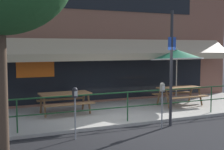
# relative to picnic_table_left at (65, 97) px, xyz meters

# --- Properties ---
(ground_plane) EXTENTS (120.00, 120.00, 0.00)m
(ground_plane) POSITION_rel_picnic_table_left_xyz_m (1.54, -2.24, -0.71)
(ground_plane) COLOR black
(patio_deck) EXTENTS (15.00, 4.00, 0.10)m
(patio_deck) POSITION_rel_picnic_table_left_xyz_m (1.54, -0.24, -0.66)
(patio_deck) COLOR #ADA89E
(patio_deck) RESTS_ON ground
(restaurant_building) EXTENTS (15.00, 1.60, 6.84)m
(restaurant_building) POSITION_rel_picnic_table_left_xyz_m (1.54, 1.99, 2.69)
(restaurant_building) COLOR brown
(restaurant_building) RESTS_ON ground
(patio_railing) EXTENTS (13.84, 0.04, 0.97)m
(patio_railing) POSITION_rel_picnic_table_left_xyz_m (1.54, -1.94, 0.09)
(patio_railing) COLOR #194723
(patio_railing) RESTS_ON patio_deck
(picnic_table_left) EXTENTS (1.80, 1.42, 0.76)m
(picnic_table_left) POSITION_rel_picnic_table_left_xyz_m (0.00, 0.00, 0.00)
(picnic_table_left) COLOR brown
(picnic_table_left) RESTS_ON patio_deck
(picnic_table_centre) EXTENTS (1.80, 1.42, 0.76)m
(picnic_table_centre) POSITION_rel_picnic_table_left_xyz_m (4.73, -0.37, 0.00)
(picnic_table_centre) COLOR brown
(picnic_table_centre) RESTS_ON patio_deck
(patio_umbrella_centre) EXTENTS (2.14, 2.14, 2.38)m
(patio_umbrella_centre) POSITION_rel_picnic_table_left_xyz_m (4.73, -0.12, 1.47)
(patio_umbrella_centre) COLOR #B7B2A8
(patio_umbrella_centre) RESTS_ON patio_deck
(parking_meter_near) EXTENTS (0.15, 0.16, 1.42)m
(parking_meter_near) POSITION_rel_picnic_table_left_xyz_m (-0.50, -2.83, 0.44)
(parking_meter_near) COLOR gray
(parking_meter_near) RESTS_ON ground
(parking_meter_far) EXTENTS (0.15, 0.16, 1.42)m
(parking_meter_far) POSITION_rel_picnic_table_left_xyz_m (2.28, -2.82, 0.44)
(parking_meter_far) COLOR gray
(parking_meter_far) RESTS_ON ground
(street_sign_pole) EXTENTS (0.28, 0.09, 3.62)m
(street_sign_pole) POSITION_rel_picnic_table_left_xyz_m (2.68, -2.69, 1.16)
(street_sign_pole) COLOR #2D2D33
(street_sign_pole) RESTS_ON ground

